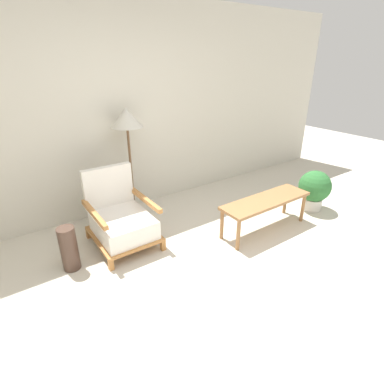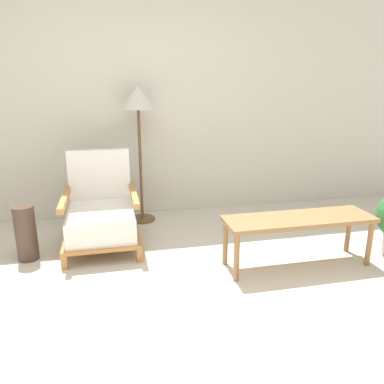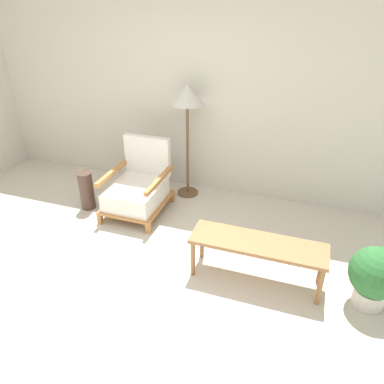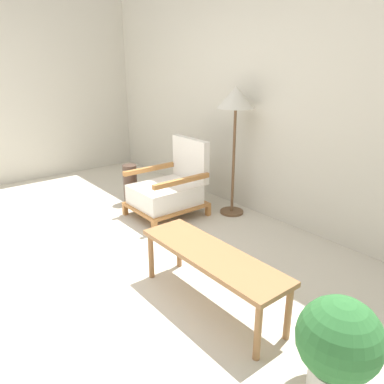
{
  "view_description": "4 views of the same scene",
  "coord_description": "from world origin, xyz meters",
  "px_view_note": "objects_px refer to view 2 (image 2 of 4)",
  "views": [
    {
      "loc": [
        -1.47,
        -1.37,
        1.98
      ],
      "look_at": [
        0.35,
        1.23,
        0.55
      ],
      "focal_mm": 28.0,
      "sensor_mm": 36.0,
      "label": 1
    },
    {
      "loc": [
        -0.32,
        -1.78,
        1.46
      ],
      "look_at": [
        0.35,
        1.23,
        0.55
      ],
      "focal_mm": 35.0,
      "sensor_mm": 36.0,
      "label": 2
    },
    {
      "loc": [
        1.45,
        -1.95,
        2.44
      ],
      "look_at": [
        0.35,
        1.23,
        0.55
      ],
      "focal_mm": 35.0,
      "sensor_mm": 36.0,
      "label": 3
    },
    {
      "loc": [
        2.85,
        -0.76,
        1.68
      ],
      "look_at": [
        0.35,
        1.23,
        0.55
      ],
      "focal_mm": 35.0,
      "sensor_mm": 36.0,
      "label": 4
    }
  ],
  "objects_px": {
    "floor_lamp": "(138,105)",
    "vase": "(26,233)",
    "armchair": "(101,214)",
    "coffee_table": "(299,223)"
  },
  "relations": [
    {
      "from": "coffee_table",
      "to": "floor_lamp",
      "type": "bearing_deg",
      "value": 130.67
    },
    {
      "from": "floor_lamp",
      "to": "coffee_table",
      "type": "distance_m",
      "value": 1.96
    },
    {
      "from": "armchair",
      "to": "coffee_table",
      "type": "height_order",
      "value": "armchair"
    },
    {
      "from": "floor_lamp",
      "to": "coffee_table",
      "type": "relative_size",
      "value": 1.17
    },
    {
      "from": "floor_lamp",
      "to": "vase",
      "type": "relative_size",
      "value": 3.01
    },
    {
      "from": "armchair",
      "to": "coffee_table",
      "type": "distance_m",
      "value": 1.73
    },
    {
      "from": "armchair",
      "to": "coffee_table",
      "type": "xyz_separation_m",
      "value": [
        1.56,
        -0.75,
        0.06
      ]
    },
    {
      "from": "floor_lamp",
      "to": "vase",
      "type": "height_order",
      "value": "floor_lamp"
    },
    {
      "from": "floor_lamp",
      "to": "vase",
      "type": "xyz_separation_m",
      "value": [
        -1.04,
        -0.74,
        -1.0
      ]
    },
    {
      "from": "coffee_table",
      "to": "vase",
      "type": "height_order",
      "value": "vase"
    }
  ]
}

